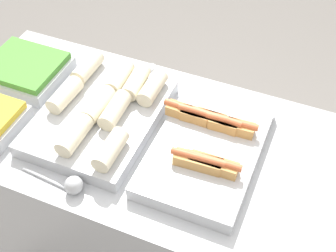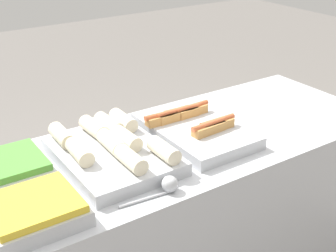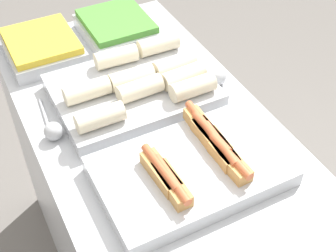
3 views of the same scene
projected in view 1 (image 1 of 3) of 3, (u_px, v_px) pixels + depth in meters
The scene contains 6 objects.
counter at pixel (191, 230), 1.82m from camera, with size 1.75×0.69×0.94m.
tray_hotdogs at pixel (207, 147), 1.45m from camera, with size 0.34×0.49×0.10m.
tray_wraps at pixel (102, 111), 1.54m from camera, with size 0.37×0.48×0.11m.
tray_side_back at pixel (25, 70), 1.70m from camera, with size 0.28×0.25×0.07m.
serving_spoon_near at pixel (71, 185), 1.36m from camera, with size 0.21×0.06×0.06m.
serving_spoon_far at pixel (149, 71), 1.71m from camera, with size 0.21×0.06×0.06m.
Camera 1 is at (0.29, -0.92, 2.07)m, focal length 50.00 mm.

